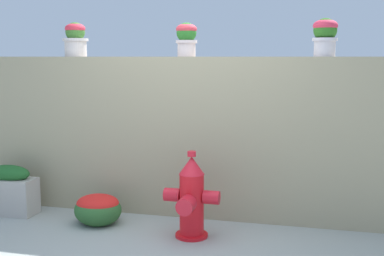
{
  "coord_description": "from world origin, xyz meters",
  "views": [
    {
      "loc": [
        1.33,
        -3.99,
        1.73
      ],
      "look_at": [
        0.05,
        1.04,
        0.99
      ],
      "focal_mm": 47.18,
      "sensor_mm": 36.0,
      "label": 1
    }
  ],
  "objects_px": {
    "fire_hydrant": "(191,199)",
    "potted_plant_3": "(325,34)",
    "flower_bush_left": "(98,208)",
    "planter_box": "(10,190)",
    "potted_plant_1": "(75,38)",
    "potted_plant_2": "(186,37)"
  },
  "relations": [
    {
      "from": "fire_hydrant",
      "to": "potted_plant_3",
      "type": "bearing_deg",
      "value": 30.92
    },
    {
      "from": "flower_bush_left",
      "to": "planter_box",
      "type": "distance_m",
      "value": 1.1
    },
    {
      "from": "flower_bush_left",
      "to": "potted_plant_3",
      "type": "bearing_deg",
      "value": 14.49
    },
    {
      "from": "potted_plant_1",
      "to": "potted_plant_3",
      "type": "xyz_separation_m",
      "value": [
        2.73,
        -0.03,
        0.01
      ]
    },
    {
      "from": "fire_hydrant",
      "to": "planter_box",
      "type": "distance_m",
      "value": 2.14
    },
    {
      "from": "fire_hydrant",
      "to": "planter_box",
      "type": "height_order",
      "value": "fire_hydrant"
    },
    {
      "from": "potted_plant_2",
      "to": "fire_hydrant",
      "type": "xyz_separation_m",
      "value": [
        0.23,
        -0.7,
        -1.55
      ]
    },
    {
      "from": "potted_plant_2",
      "to": "flower_bush_left",
      "type": "xyz_separation_m",
      "value": [
        -0.8,
        -0.56,
        -1.77
      ]
    },
    {
      "from": "potted_plant_3",
      "to": "fire_hydrant",
      "type": "xyz_separation_m",
      "value": [
        -1.19,
        -0.71,
        -1.57
      ]
    },
    {
      "from": "potted_plant_2",
      "to": "fire_hydrant",
      "type": "height_order",
      "value": "potted_plant_2"
    },
    {
      "from": "potted_plant_2",
      "to": "planter_box",
      "type": "relative_size",
      "value": 0.61
    },
    {
      "from": "potted_plant_2",
      "to": "fire_hydrant",
      "type": "distance_m",
      "value": 1.72
    },
    {
      "from": "potted_plant_1",
      "to": "flower_bush_left",
      "type": "bearing_deg",
      "value": -50.22
    },
    {
      "from": "potted_plant_1",
      "to": "flower_bush_left",
      "type": "height_order",
      "value": "potted_plant_1"
    },
    {
      "from": "fire_hydrant",
      "to": "flower_bush_left",
      "type": "xyz_separation_m",
      "value": [
        -1.04,
        0.14,
        -0.21
      ]
    },
    {
      "from": "potted_plant_2",
      "to": "planter_box",
      "type": "distance_m",
      "value": 2.57
    },
    {
      "from": "flower_bush_left",
      "to": "planter_box",
      "type": "relative_size",
      "value": 0.84
    },
    {
      "from": "potted_plant_2",
      "to": "planter_box",
      "type": "xyz_separation_m",
      "value": [
        -1.9,
        -0.48,
        -1.67
      ]
    },
    {
      "from": "fire_hydrant",
      "to": "flower_bush_left",
      "type": "height_order",
      "value": "fire_hydrant"
    },
    {
      "from": "potted_plant_1",
      "to": "flower_bush_left",
      "type": "relative_size",
      "value": 0.78
    },
    {
      "from": "planter_box",
      "to": "potted_plant_2",
      "type": "bearing_deg",
      "value": 14.17
    },
    {
      "from": "potted_plant_2",
      "to": "fire_hydrant",
      "type": "bearing_deg",
      "value": -71.74
    }
  ]
}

